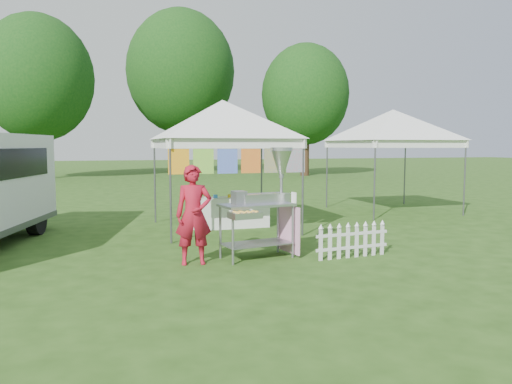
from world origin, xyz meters
name	(u,v)px	position (x,y,z in m)	size (l,w,h in m)	color
ground	(273,261)	(0.00, 0.00, 0.00)	(120.00, 120.00, 0.00)	#274814
canopy_main	(222,100)	(0.00, 3.49, 2.99)	(4.24, 4.24, 3.45)	#59595E
canopy_right	(393,110)	(5.50, 5.00, 2.99)	(4.24, 4.24, 3.45)	#59595E
tree_left	(37,78)	(-6.00, 24.00, 5.83)	(6.40, 6.40, 9.53)	#311C12
tree_mid	(181,72)	(3.00, 28.00, 7.14)	(7.60, 7.60, 11.52)	#311C12
tree_right	(305,95)	(10.00, 22.00, 5.18)	(5.60, 5.60, 8.42)	#311C12
donut_cart	(267,193)	(0.01, 0.33, 1.13)	(1.40, 1.14, 1.92)	gray
vendor	(194,215)	(-1.31, 0.20, 0.82)	(0.60, 0.39, 1.64)	maroon
picket_fence	(352,241)	(1.41, -0.17, 0.29)	(1.44, 0.15, 0.56)	silver
display_table	(230,212)	(0.20, 3.66, 0.36)	(1.80, 0.70, 0.71)	white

